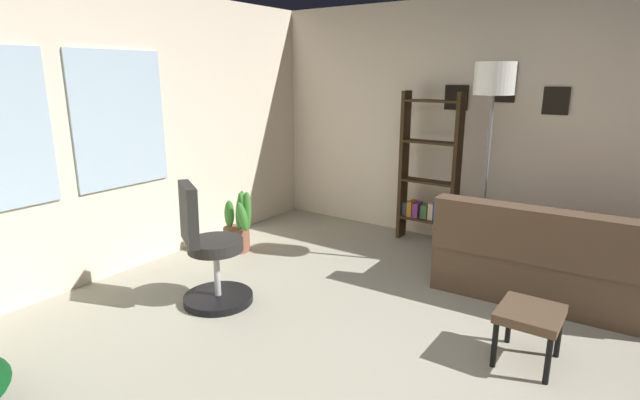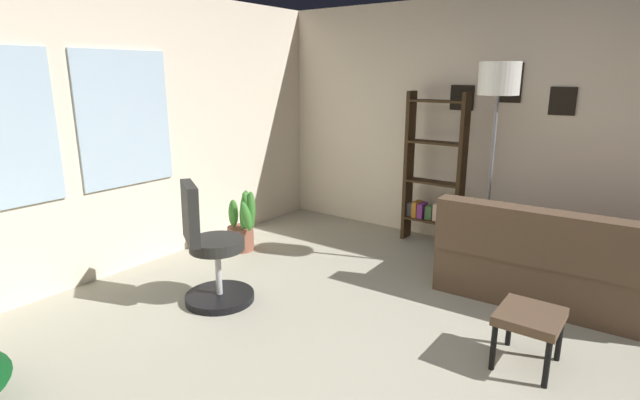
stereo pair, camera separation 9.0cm
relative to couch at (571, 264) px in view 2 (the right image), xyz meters
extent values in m
cube|color=#A9A590|center=(-1.86, 0.43, -0.34)|extent=(5.32, 6.14, 0.10)
cube|color=beige|center=(-1.86, 3.55, 1.00)|extent=(5.32, 0.10, 2.57)
cube|color=silver|center=(-1.73, 3.49, 1.12)|extent=(0.90, 0.03, 1.20)
cube|color=beige|center=(0.85, 0.43, 1.00)|extent=(0.10, 6.14, 2.57)
cube|color=black|center=(0.79, 0.84, 1.43)|extent=(0.02, 0.20, 0.38)
cube|color=black|center=(0.79, 1.32, 1.28)|extent=(0.02, 0.25, 0.26)
cube|color=black|center=(0.79, 0.36, 1.27)|extent=(0.02, 0.23, 0.26)
cube|color=brown|center=(-0.11, 0.10, -0.09)|extent=(0.88, 1.79, 0.39)
cube|color=brown|center=(-0.43, 0.09, 0.32)|extent=(0.27, 1.77, 0.42)
cube|color=brown|center=(-0.14, 0.91, 0.20)|extent=(0.82, 0.17, 0.20)
cube|color=brown|center=(0.67, -0.34, -0.09)|extent=(0.73, 0.84, 0.39)
cube|color=red|center=(-0.31, 0.07, 0.27)|extent=(0.23, 0.42, 0.41)
cube|color=beige|center=(-0.30, -0.21, 0.27)|extent=(0.21, 0.42, 0.41)
cube|color=#973B21|center=(-0.32, 0.16, 0.27)|extent=(0.18, 0.41, 0.40)
cube|color=brown|center=(-1.25, 0.02, 0.05)|extent=(0.41, 0.37, 0.06)
cylinder|color=black|center=(-1.43, -0.13, -0.13)|extent=(0.04, 0.04, 0.31)
cylinder|color=black|center=(-1.07, -0.13, -0.13)|extent=(0.04, 0.04, 0.31)
cylinder|color=black|center=(-1.43, 0.18, -0.13)|extent=(0.04, 0.04, 0.31)
cylinder|color=black|center=(-1.07, 0.18, -0.13)|extent=(0.04, 0.04, 0.31)
cylinder|color=black|center=(-1.79, 2.29, -0.26)|extent=(0.56, 0.56, 0.06)
cylinder|color=#B2B2B7|center=(-1.79, 2.29, -0.01)|extent=(0.05, 0.05, 0.43)
cylinder|color=black|center=(-1.79, 2.29, 0.20)|extent=(0.44, 0.44, 0.09)
cube|color=black|center=(-1.95, 2.38, 0.48)|extent=(0.28, 0.39, 0.46)
cube|color=#362514|center=(0.58, 1.19, 0.53)|extent=(0.18, 0.04, 1.63)
cube|color=#362514|center=(0.58, 1.79, 0.53)|extent=(0.18, 0.04, 1.63)
cube|color=#362514|center=(0.58, 1.49, -0.04)|extent=(0.18, 0.56, 0.02)
cube|color=#362514|center=(0.58, 1.49, 0.39)|extent=(0.18, 0.56, 0.02)
cube|color=#362514|center=(0.58, 1.49, 0.82)|extent=(0.18, 0.56, 0.02)
cube|color=#362514|center=(0.58, 1.49, 1.25)|extent=(0.18, 0.56, 0.02)
cube|color=maroon|center=(0.58, 1.28, 0.08)|extent=(0.17, 0.06, 0.20)
cube|color=navy|center=(0.59, 1.35, 0.08)|extent=(0.15, 0.08, 0.22)
cube|color=beige|center=(0.60, 1.43, 0.07)|extent=(0.14, 0.06, 0.18)
cube|color=#3E6637|center=(0.60, 1.51, 0.05)|extent=(0.13, 0.08, 0.15)
cube|color=#78307C|center=(0.59, 1.60, 0.06)|extent=(0.15, 0.06, 0.16)
cube|color=#BD711E|center=(0.59, 1.67, 0.06)|extent=(0.16, 0.05, 0.18)
cube|color=#4B505B|center=(0.60, 1.74, 0.05)|extent=(0.13, 0.07, 0.15)
cylinder|color=slate|center=(0.14, 0.76, -0.27)|extent=(0.28, 0.28, 0.03)
cylinder|color=slate|center=(0.14, 0.76, 0.54)|extent=(0.03, 0.03, 1.60)
cylinder|color=silver|center=(0.14, 0.76, 1.48)|extent=(0.35, 0.35, 0.28)
cylinder|color=brown|center=(-0.83, 3.00, -0.16)|extent=(0.27, 0.27, 0.25)
ellipsoid|color=#397B2D|center=(-0.81, 2.87, 0.16)|extent=(0.12, 0.14, 0.40)
ellipsoid|color=#397B2D|center=(-0.84, 2.92, 0.17)|extent=(0.19, 0.14, 0.42)
ellipsoid|color=#397B2D|center=(-0.92, 3.00, 0.13)|extent=(0.18, 0.19, 0.36)
ellipsoid|color=#397B2D|center=(-0.91, 2.84, 0.12)|extent=(0.19, 0.16, 0.34)
ellipsoid|color=#397B2D|center=(-0.82, 2.89, 0.16)|extent=(0.17, 0.16, 0.41)
camera|label=1|loc=(-4.30, -0.47, 1.53)|focal=27.29mm
camera|label=2|loc=(-4.25, -0.55, 1.53)|focal=27.29mm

